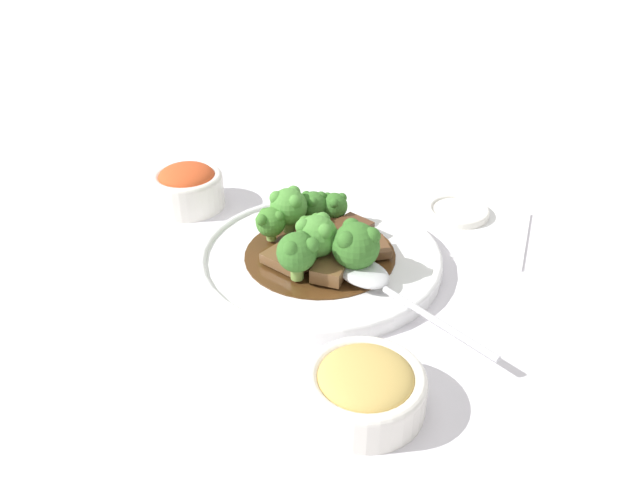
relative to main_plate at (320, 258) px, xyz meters
The scene contains 20 objects.
ground_plane 0.01m from the main_plate, ahead, with size 4.00×4.00×0.00m, color silver.
main_plate is the anchor object (origin of this frame).
beef_strip_0 0.04m from the main_plate, 150.57° to the left, with size 0.05×0.06×0.01m.
beef_strip_1 0.04m from the main_plate, 31.98° to the left, with size 0.07×0.04×0.01m.
beef_strip_2 0.05m from the main_plate, 141.04° to the right, with size 0.05×0.04×0.02m.
beef_strip_3 0.05m from the main_plate, 71.02° to the right, with size 0.07×0.08×0.01m.
beef_strip_4 0.05m from the main_plate, 21.01° to the right, with size 0.07×0.05×0.02m.
broccoli_floret_0 0.05m from the main_plate, 163.46° to the right, with size 0.05×0.05×0.06m.
broccoli_floret_1 0.07m from the main_plate, 94.25° to the left, with size 0.03×0.03×0.04m.
broccoli_floret_2 0.07m from the main_plate, 31.70° to the left, with size 0.03×0.03×0.04m.
broccoli_floret_3 0.07m from the main_plate, 63.84° to the left, with size 0.04×0.04×0.06m.
broccoli_floret_4 0.07m from the main_plate, behind, with size 0.04×0.04×0.05m.
broccoli_floret_5 0.08m from the main_plate, 10.07° to the left, with size 0.03×0.03×0.04m.
broccoli_floret_6 0.04m from the main_plate, 86.62° to the left, with size 0.03×0.03×0.04m.
broccoli_floret_7 0.07m from the main_plate, 111.04° to the right, with size 0.05×0.05×0.06m.
serving_spoon 0.09m from the main_plate, 114.63° to the right, with size 0.11×0.20×0.01m.
side_bowl_kimchi 0.23m from the main_plate, 75.42° to the left, with size 0.09×0.09×0.06m.
side_bowl_appetizer 0.22m from the main_plate, 145.47° to the right, with size 0.10×0.10×0.05m.
sauce_dish 0.21m from the main_plate, 33.14° to the right, with size 0.08×0.08×0.01m.
paper_napkin 0.23m from the main_plate, 48.38° to the right, with size 0.15×0.09×0.01m.
Camera 1 is at (-0.54, -0.25, 0.40)m, focal length 35.00 mm.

